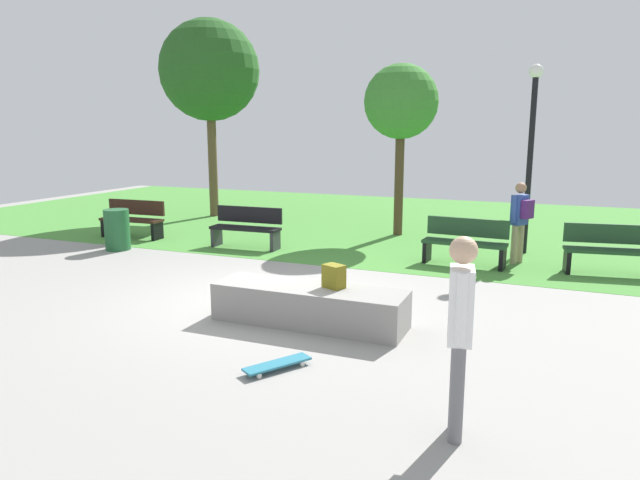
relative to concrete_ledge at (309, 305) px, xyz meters
name	(u,v)px	position (x,y,z in m)	size (l,w,h in m)	color
ground_plane	(265,301)	(-1.06, 0.70, -0.26)	(28.00, 28.00, 0.00)	gray
grass_lawn	(400,222)	(-1.06, 8.94, -0.26)	(26.60, 11.52, 0.01)	#478C38
concrete_ledge	(309,305)	(0.00, 0.00, 0.00)	(2.68, 0.76, 0.52)	gray
backpack_on_ledge	(334,276)	(0.32, 0.10, 0.42)	(0.28, 0.20, 0.32)	olive
skater_performing_trick	(460,321)	(2.34, -2.20, 0.79)	(0.25, 0.42, 1.78)	slate
skateboard_by_ledge	(277,364)	(0.28, -1.54, -0.20)	(0.60, 0.78, 0.08)	teal
park_bench_near_lamppost	(133,218)	(-6.53, 4.17, 0.22)	(1.62, 0.54, 0.91)	#331E14
park_bench_center_lawn	(247,226)	(-3.34, 4.16, 0.22)	(1.62, 0.53, 0.91)	black
park_bench_by_oak	(465,241)	(1.45, 4.33, 0.22)	(1.63, 0.59, 0.91)	#1E4223
park_bench_far_left	(611,248)	(4.03, 4.62, 0.22)	(1.65, 0.70, 0.91)	#1E4223
tree_slender_maple	(401,103)	(-0.60, 6.99, 2.98)	(1.80, 1.80, 4.18)	#4C3823
tree_broad_elm	(209,71)	(-6.63, 7.95, 4.03)	(2.93, 2.93, 5.78)	brown
lamp_post	(531,140)	(2.47, 5.94, 2.15)	(0.28, 0.28, 3.93)	black
trash_bin	(117,230)	(-5.88, 2.88, 0.19)	(0.54, 0.54, 0.90)	#1E592D
pedestrian_with_backpack	(520,216)	(2.41, 4.84, 0.70)	(0.44, 0.42, 1.61)	tan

